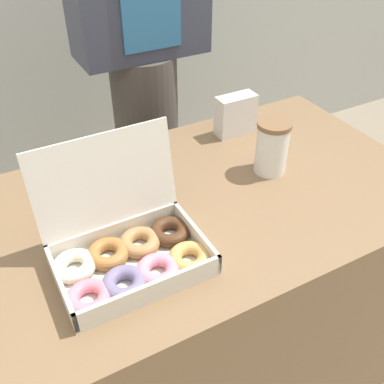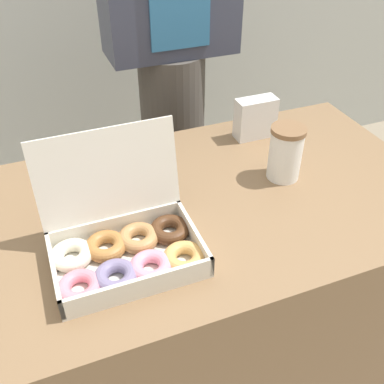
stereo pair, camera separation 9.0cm
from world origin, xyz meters
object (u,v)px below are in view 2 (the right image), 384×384
object	(u,v)px
coffee_cup	(286,153)
napkin_holder	(255,118)
donut_box	(126,246)
person_customer	(171,45)

from	to	relation	value
coffee_cup	napkin_holder	distance (m)	0.21
donut_box	coffee_cup	world-z (taller)	donut_box
napkin_holder	person_customer	xyz separation A→B (m)	(-0.11, 0.42, 0.09)
napkin_holder	coffee_cup	bearing A→B (deg)	-97.49
coffee_cup	napkin_holder	world-z (taller)	coffee_cup
person_customer	coffee_cup	bearing A→B (deg)	-82.78
donut_box	person_customer	xyz separation A→B (m)	(0.36, 0.76, 0.11)
coffee_cup	donut_box	bearing A→B (deg)	-162.76
coffee_cup	napkin_holder	size ratio (longest dim) A/B	1.20
donut_box	napkin_holder	bearing A→B (deg)	36.26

